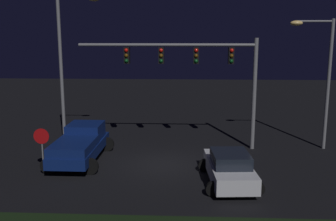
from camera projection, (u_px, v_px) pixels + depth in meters
The scene contains 7 objects.
ground_plane at pixel (162, 164), 20.28m from camera, with size 80.00×80.00×0.00m, color black.
pickup_truck at pixel (81, 142), 20.70m from camera, with size 2.89×5.42×1.80m.
car_sedan at pixel (229, 168), 17.49m from camera, with size 2.70×4.52×1.51m.
traffic_signal_gantry at pixel (197, 64), 22.21m from camera, with size 10.32×0.56×6.50m.
street_lamp_left at pixel (68, 54), 22.60m from camera, with size 2.56×0.44×8.94m.
street_lamp_right at pixel (320, 68), 22.18m from camera, with size 2.48×0.44×7.57m.
stop_sign at pixel (42, 142), 18.69m from camera, with size 0.76×0.08×2.23m.
Camera 1 is at (1.25, -19.34, 6.62)m, focal length 41.28 mm.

